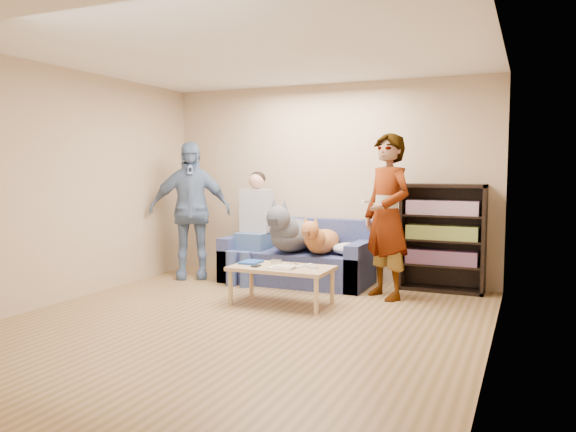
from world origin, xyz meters
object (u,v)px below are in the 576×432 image
at_px(coffee_table, 282,271).
at_px(dog_tan, 321,240).
at_px(person_standing_left, 190,210).
at_px(sofa, 298,261).
at_px(person_seated, 253,222).
at_px(bookshelf, 442,235).
at_px(notebook_blue, 251,262).
at_px(camera_silver, 276,262).
at_px(dog_gray, 291,233).
at_px(person_standing_right, 387,216).

bearing_deg(coffee_table, dog_tan, 84.05).
relative_size(person_standing_left, sofa, 0.97).
distance_m(person_standing_left, person_seated, 0.90).
relative_size(person_seated, bookshelf, 1.13).
distance_m(notebook_blue, camera_silver, 0.29).
height_order(notebook_blue, person_seated, person_seated).
bearing_deg(camera_silver, coffee_table, -45.00).
bearing_deg(dog_tan, coffee_table, -95.95).
height_order(dog_gray, bookshelf, bookshelf).
xyz_separation_m(person_seated, dog_tan, (0.98, -0.09, -0.17)).
bearing_deg(sofa, bookshelf, 7.40).
bearing_deg(camera_silver, notebook_blue, -165.96).
distance_m(person_standing_right, coffee_table, 1.36).
bearing_deg(bookshelf, person_standing_left, -170.61).
relative_size(person_seated, dog_tan, 1.29).
bearing_deg(coffee_table, person_seated, 129.98).
relative_size(sofa, coffee_table, 1.73).
relative_size(sofa, dog_tan, 1.67).
xyz_separation_m(coffee_table, bookshelf, (1.51, 1.41, 0.31)).
relative_size(person_standing_right, coffee_table, 1.71).
xyz_separation_m(notebook_blue, bookshelf, (1.91, 1.36, 0.25)).
xyz_separation_m(notebook_blue, sofa, (0.11, 1.12, -0.15)).
bearing_deg(dog_gray, bookshelf, 13.65).
distance_m(sofa, coffee_table, 1.21).
xyz_separation_m(camera_silver, dog_tan, (0.22, 0.84, 0.16)).
relative_size(camera_silver, dog_gray, 0.09).
relative_size(camera_silver, coffee_table, 0.10).
relative_size(notebook_blue, sofa, 0.14).
bearing_deg(person_standing_left, bookshelf, -20.14).
height_order(notebook_blue, coffee_table, notebook_blue).
height_order(person_standing_right, person_standing_left, person_standing_right).
bearing_deg(person_seated, coffee_table, -50.02).
height_order(dog_gray, coffee_table, dog_gray).
xyz_separation_m(person_standing_right, camera_silver, (-1.10, -0.64, -0.50)).
distance_m(person_standing_right, sofa, 1.49).
distance_m(person_standing_right, bookshelf, 0.87).
xyz_separation_m(person_standing_right, dog_gray, (-1.28, 0.21, -0.27)).
height_order(sofa, dog_tan, dog_tan).
height_order(person_standing_right, coffee_table, person_standing_right).
relative_size(camera_silver, bookshelf, 0.08).
bearing_deg(person_standing_left, person_seated, -17.98).
distance_m(notebook_blue, sofa, 1.14).
bearing_deg(coffee_table, sofa, 104.02).
relative_size(person_standing_right, person_standing_left, 1.02).
bearing_deg(dog_gray, camera_silver, -78.20).
xyz_separation_m(dog_gray, bookshelf, (1.80, 0.44, 0.00)).
height_order(person_standing_right, person_seated, person_standing_right).
bearing_deg(sofa, person_standing_right, -17.96).
relative_size(camera_silver, person_seated, 0.07).
distance_m(notebook_blue, dog_tan, 1.05).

